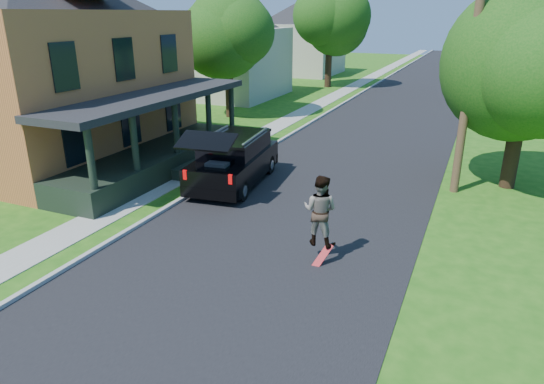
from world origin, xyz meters
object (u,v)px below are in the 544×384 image
at_px(black_suv, 234,160).
at_px(utility_pole_near, 473,51).
at_px(skateboarder, 320,210).
at_px(tree_right_near, 529,53).

bearing_deg(black_suv, utility_pole_near, 11.14).
xyz_separation_m(black_suv, skateboarder, (4.79, -4.34, 0.42)).
height_order(tree_right_near, utility_pole_near, utility_pole_near).
bearing_deg(tree_right_near, black_suv, -157.96).
bearing_deg(tree_right_near, skateboarder, -119.65).
distance_m(black_suv, utility_pole_near, 9.01).
height_order(skateboarder, utility_pole_near, utility_pole_near).
distance_m(skateboarder, utility_pole_near, 8.22).
bearing_deg(skateboarder, utility_pole_near, -109.96).
bearing_deg(skateboarder, tree_right_near, -116.48).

